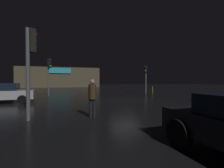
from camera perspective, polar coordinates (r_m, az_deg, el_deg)
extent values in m
plane|color=black|center=(14.15, 4.71, -5.61)|extent=(120.00, 120.00, 0.00)
cube|color=brown|center=(45.79, -17.77, 2.18)|extent=(20.28, 6.11, 5.10)
cube|color=#33CCF2|center=(42.65, -17.74, 4.44)|extent=(5.27, 0.24, 1.25)
cylinder|color=#595B60|center=(7.61, -27.30, 3.00)|extent=(0.16, 0.16, 3.84)
cube|color=black|center=(7.87, -26.38, 13.44)|extent=(0.40, 0.41, 0.99)
sphere|color=red|center=(8.02, -25.38, 15.38)|extent=(0.20, 0.20, 0.20)
sphere|color=black|center=(7.95, -25.36, 13.32)|extent=(0.20, 0.20, 0.20)
sphere|color=black|center=(7.90, -25.35, 11.22)|extent=(0.20, 0.20, 0.20)
cylinder|color=#595B60|center=(21.62, 11.71, 1.50)|extent=(0.16, 0.16, 3.62)
cube|color=black|center=(21.52, 11.64, 5.17)|extent=(0.41, 0.41, 0.86)
sphere|color=black|center=(21.38, 11.55, 5.89)|extent=(0.20, 0.20, 0.20)
sphere|color=black|center=(21.36, 11.54, 5.20)|extent=(0.20, 0.20, 0.20)
sphere|color=#19D13F|center=(21.35, 11.54, 4.51)|extent=(0.20, 0.20, 0.20)
cylinder|color=#595B60|center=(19.07, -21.28, 2.17)|extent=(0.12, 0.12, 4.06)
cube|color=black|center=(19.05, -20.99, 6.75)|extent=(0.41, 0.41, 1.02)
sphere|color=black|center=(18.97, -20.65, 7.71)|extent=(0.20, 0.20, 0.20)
sphere|color=black|center=(18.94, -20.65, 6.78)|extent=(0.20, 0.20, 0.20)
sphere|color=#19D13F|center=(18.91, -20.64, 5.86)|extent=(0.20, 0.20, 0.20)
cylinder|color=black|center=(4.53, 22.36, -15.67)|extent=(0.24, 0.72, 0.71)
cube|color=#B7B7BF|center=(14.58, -33.89, -3.13)|extent=(4.36, 1.86, 0.63)
cube|color=black|center=(14.52, -33.28, -0.81)|extent=(1.78, 1.62, 0.55)
cylinder|color=black|center=(13.47, -28.88, -4.75)|extent=(0.63, 0.24, 0.62)
cylinder|color=black|center=(15.19, -27.84, -4.09)|extent=(0.63, 0.24, 0.62)
cylinder|color=black|center=(7.49, -6.26, -8.38)|extent=(0.14, 0.14, 0.84)
cylinder|color=black|center=(7.49, -7.50, -8.40)|extent=(0.14, 0.14, 0.84)
cylinder|color=#3F2D19|center=(7.40, -6.90, -2.65)|extent=(0.39, 0.39, 0.66)
sphere|color=tan|center=(7.39, -6.90, 0.81)|extent=(0.23, 0.23, 0.23)
cylinder|color=gold|center=(23.27, 13.96, -1.86)|extent=(0.09, 0.09, 0.92)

